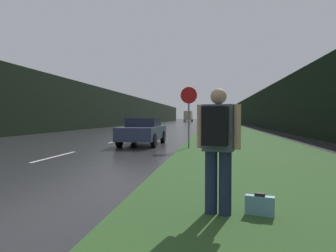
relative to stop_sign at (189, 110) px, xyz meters
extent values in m
cube|color=#2D5123|center=(2.58, 28.57, -1.71)|extent=(6.00, 240.00, 0.02)
cube|color=silver|center=(-4.47, -3.45, -1.72)|extent=(0.12, 3.00, 0.01)
cube|color=silver|center=(-4.47, 3.55, -1.72)|extent=(0.12, 3.00, 0.01)
cube|color=silver|center=(-4.47, 10.55, -1.72)|extent=(0.12, 3.00, 0.01)
cube|color=black|center=(-14.52, 38.57, 0.95)|extent=(2.00, 140.00, 5.35)
cube|color=black|center=(8.58, 38.57, 0.80)|extent=(2.00, 140.00, 5.05)
cylinder|color=slate|center=(0.00, 0.00, -0.72)|extent=(0.07, 0.07, 2.01)
cylinder|color=#B71414|center=(0.00, 0.00, 0.65)|extent=(0.74, 0.02, 0.74)
cylinder|color=#1E2847|center=(1.02, -9.04, -1.27)|extent=(0.18, 0.18, 0.91)
cylinder|color=#1E2847|center=(1.21, -9.08, -1.27)|extent=(0.18, 0.18, 0.91)
cube|color=#4C5666|center=(1.11, -9.06, -0.48)|extent=(0.46, 0.33, 0.66)
sphere|color=tan|center=(1.11, -9.06, -0.04)|extent=(0.23, 0.23, 0.23)
cylinder|color=tan|center=(0.86, -9.00, -0.46)|extent=(0.10, 0.10, 0.62)
cylinder|color=tan|center=(1.37, -9.12, -0.46)|extent=(0.10, 0.10, 0.62)
cube|color=black|center=(1.07, -9.26, -0.45)|extent=(0.37, 0.25, 0.53)
cube|color=#6093A8|center=(1.69, -9.03, -1.58)|extent=(0.41, 0.20, 0.29)
cube|color=black|center=(1.69, -9.03, -1.41)|extent=(0.16, 0.11, 0.04)
cube|color=#2D3856|center=(-2.44, 1.46, -1.11)|extent=(1.73, 4.22, 0.63)
cube|color=#1B2134|center=(-2.44, 1.67, -0.58)|extent=(1.47, 1.90, 0.44)
cylinder|color=black|center=(-1.62, 0.15, -1.39)|extent=(0.20, 0.66, 0.66)
cylinder|color=black|center=(-3.26, 0.15, -1.39)|extent=(0.20, 0.66, 0.66)
cylinder|color=black|center=(-1.62, 2.77, -1.39)|extent=(0.20, 0.66, 0.66)
cylinder|color=black|center=(-3.26, 2.77, -1.39)|extent=(0.20, 0.66, 0.66)
cube|color=#6E684F|center=(-6.49, 85.66, -0.20)|extent=(2.35, 2.39, 2.24)
cube|color=tan|center=(-6.49, 82.06, 0.18)|extent=(2.47, 4.79, 2.99)
cylinder|color=black|center=(-7.67, 85.42, -1.27)|extent=(0.28, 0.90, 0.90)
cylinder|color=black|center=(-5.32, 85.42, -1.27)|extent=(0.28, 0.90, 0.90)
cylinder|color=black|center=(-7.67, 80.87, -1.27)|extent=(0.28, 0.90, 0.90)
cylinder|color=black|center=(-5.32, 80.87, -1.27)|extent=(0.28, 0.90, 0.90)
camera|label=1|loc=(1.02, -13.33, -0.33)|focal=32.00mm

